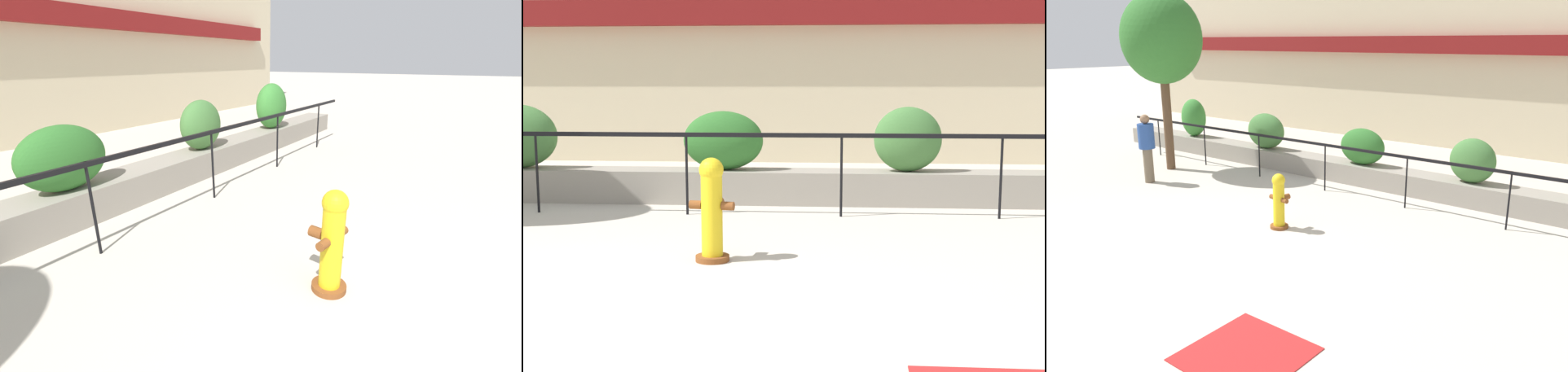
% 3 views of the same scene
% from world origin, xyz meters
% --- Properties ---
extents(planter_wall_low, '(18.00, 0.70, 0.50)m').
position_xyz_m(planter_wall_low, '(0.00, 6.00, 0.25)').
color(planter_wall_low, gray).
rests_on(planter_wall_low, ground).
extents(fence_railing_segment, '(15.00, 0.05, 1.15)m').
position_xyz_m(fence_railing_segment, '(-0.00, 4.90, 1.02)').
color(fence_railing_segment, black).
rests_on(fence_railing_segment, ground).
extents(hedge_bush_2, '(1.23, 0.61, 0.90)m').
position_xyz_m(hedge_bush_2, '(0.34, 6.00, 0.95)').
color(hedge_bush_2, '#2D6B28').
rests_on(hedge_bush_2, planter_wall_low).
extents(hedge_bush_3, '(1.01, 0.58, 0.97)m').
position_xyz_m(hedge_bush_3, '(3.14, 6.00, 0.99)').
color(hedge_bush_3, '#427538').
rests_on(hedge_bush_3, planter_wall_low).
extents(hedge_bush_4, '(1.02, 0.70, 1.14)m').
position_xyz_m(hedge_bush_4, '(5.89, 6.00, 1.07)').
color(hedge_bush_4, '#387F33').
rests_on(hedge_bush_4, planter_wall_low).
extents(fire_hydrant, '(0.48, 0.46, 1.08)m').
position_xyz_m(fire_hydrant, '(0.81, 2.31, 0.55)').
color(fire_hydrant, brown).
rests_on(fire_hydrant, ground).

